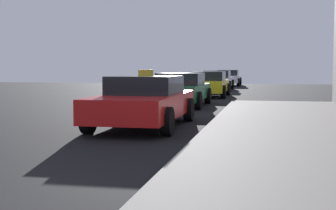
% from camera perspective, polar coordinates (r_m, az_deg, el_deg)
% --- Properties ---
extents(car_red, '(2.03, 4.58, 1.43)m').
position_cam_1_polar(car_red, '(11.94, -2.87, 0.50)').
color(car_red, red).
rests_on(car_red, ground_plane).
extents(car_green, '(2.04, 4.55, 1.27)m').
position_cam_1_polar(car_green, '(18.36, 1.47, 1.92)').
color(car_green, '#196638').
rests_on(car_green, ground_plane).
extents(car_yellow, '(2.05, 4.30, 1.27)m').
position_cam_1_polar(car_yellow, '(24.29, 4.79, 2.54)').
color(car_yellow, yellow).
rests_on(car_yellow, ground_plane).
extents(car_silver, '(2.02, 4.31, 1.27)m').
position_cam_1_polar(car_silver, '(31.39, 5.89, 2.98)').
color(car_silver, '#B7B7BF').
rests_on(car_silver, ground_plane).
extents(car_white, '(2.00, 4.53, 1.27)m').
position_cam_1_polar(car_white, '(38.92, 7.22, 3.27)').
color(car_white, white).
rests_on(car_white, ground_plane).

